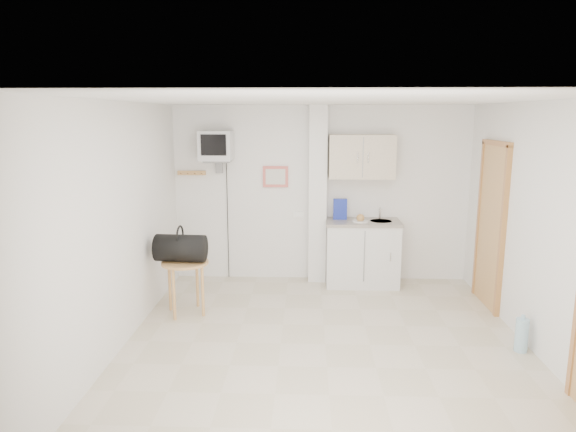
{
  "coord_description": "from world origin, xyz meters",
  "views": [
    {
      "loc": [
        -0.21,
        -5.03,
        2.36
      ],
      "look_at": [
        -0.41,
        0.6,
        1.25
      ],
      "focal_mm": 32.0,
      "sensor_mm": 36.0,
      "label": 1
    }
  ],
  "objects_px": {
    "crt_television": "(216,147)",
    "duffel_bag": "(181,248)",
    "water_bottle": "(522,335)",
    "round_table": "(185,269)"
  },
  "relations": [
    {
      "from": "round_table",
      "to": "duffel_bag",
      "type": "relative_size",
      "value": 1.06
    },
    {
      "from": "round_table",
      "to": "water_bottle",
      "type": "height_order",
      "value": "round_table"
    },
    {
      "from": "duffel_bag",
      "to": "water_bottle",
      "type": "distance_m",
      "value": 3.84
    },
    {
      "from": "crt_television",
      "to": "round_table",
      "type": "relative_size",
      "value": 3.32
    },
    {
      "from": "round_table",
      "to": "duffel_bag",
      "type": "xyz_separation_m",
      "value": [
        -0.05,
        0.0,
        0.26
      ]
    },
    {
      "from": "crt_television",
      "to": "water_bottle",
      "type": "relative_size",
      "value": 5.54
    },
    {
      "from": "duffel_bag",
      "to": "crt_television",
      "type": "bearing_deg",
      "value": 82.12
    },
    {
      "from": "crt_television",
      "to": "round_table",
      "type": "height_order",
      "value": "crt_television"
    },
    {
      "from": "duffel_bag",
      "to": "water_bottle",
      "type": "xyz_separation_m",
      "value": [
        3.68,
        -0.9,
        -0.64
      ]
    },
    {
      "from": "crt_television",
      "to": "duffel_bag",
      "type": "height_order",
      "value": "crt_television"
    }
  ]
}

